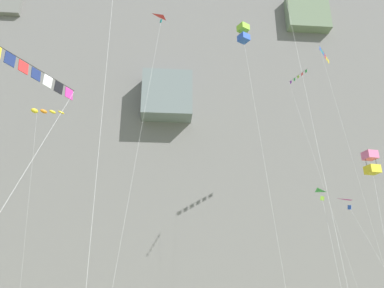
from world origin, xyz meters
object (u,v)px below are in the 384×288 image
(kite_box_low_left, at_px, (243,34))
(kite_delta_mid_center, at_px, (327,199))
(kite_delta_near_cliff, at_px, (161,29))
(kite_banner_low_right, at_px, (35,79))
(kite_delta_mid_right, at_px, (354,207))
(kite_banner_far_left, at_px, (305,107))
(kite_box_low_center, at_px, (371,163))
(kite_windsock_high_center, at_px, (43,112))
(kite_banner_mid_left, at_px, (327,65))

(kite_box_low_left, relative_size, kite_delta_mid_center, 2.52)
(kite_delta_near_cliff, bearing_deg, kite_banner_low_right, -107.70)
(kite_box_low_left, xyz_separation_m, kite_delta_mid_right, (11.27, 6.99, -13.38))
(kite_banner_far_left, xyz_separation_m, kite_banner_low_right, (-21.54, -23.80, -11.10))
(kite_delta_near_cliff, xyz_separation_m, kite_banner_low_right, (-4.73, -14.83, -14.18))
(kite_delta_near_cliff, bearing_deg, kite_delta_mid_center, 9.61)
(kite_delta_near_cliff, height_order, kite_banner_far_left, kite_delta_near_cliff)
(kite_delta_near_cliff, height_order, kite_box_low_left, kite_delta_near_cliff)
(kite_delta_near_cliff, bearing_deg, kite_box_low_center, -6.08)
(kite_delta_near_cliff, bearing_deg, kite_windsock_high_center, 137.35)
(kite_windsock_high_center, xyz_separation_m, kite_banner_low_right, (9.46, -27.90, -11.25))
(kite_banner_far_left, bearing_deg, kite_delta_mid_right, -71.58)
(kite_delta_mid_center, xyz_separation_m, kite_banner_low_right, (-19.75, -17.37, 1.09))
(kite_banner_mid_left, height_order, kite_banner_low_right, kite_banner_mid_left)
(kite_banner_low_right, bearing_deg, kite_box_low_left, 45.85)
(kite_delta_mid_right, bearing_deg, kite_windsock_high_center, 164.98)
(kite_windsock_high_center, bearing_deg, kite_banner_low_right, -71.28)
(kite_windsock_high_center, xyz_separation_m, kite_delta_near_cliff, (14.19, -13.07, 2.92))
(kite_box_low_left, relative_size, kite_banner_far_left, 0.90)
(kite_banner_far_left, distance_m, kite_banner_mid_left, 8.08)
(kite_box_low_left, relative_size, kite_banner_mid_left, 0.76)
(kite_box_low_left, height_order, kite_delta_mid_right, kite_box_low_left)
(kite_delta_mid_center, distance_m, kite_banner_low_right, 26.33)
(kite_delta_mid_right, bearing_deg, kite_banner_mid_left, 67.25)
(kite_delta_mid_center, height_order, kite_delta_mid_right, kite_delta_mid_center)
(kite_box_low_center, height_order, kite_banner_low_right, kite_box_low_center)
(kite_windsock_high_center, height_order, kite_box_low_left, kite_box_low_left)
(kite_windsock_high_center, distance_m, kite_banner_far_left, 31.27)
(kite_banner_mid_left, relative_size, kite_delta_mid_right, 3.43)
(kite_windsock_high_center, bearing_deg, kite_banner_far_left, -7.52)
(kite_delta_mid_center, relative_size, kite_delta_mid_right, 1.04)
(kite_windsock_high_center, height_order, kite_banner_far_left, kite_banner_far_left)
(kite_delta_mid_center, xyz_separation_m, kite_delta_mid_right, (3.33, 1.79, -0.28))
(kite_box_low_left, bearing_deg, kite_delta_mid_center, 33.24)
(kite_banner_far_left, bearing_deg, kite_box_low_left, -129.89)
(kite_box_low_left, relative_size, kite_delta_mid_right, 2.63)
(kite_banner_far_left, distance_m, kite_banner_low_right, 33.97)
(kite_banner_far_left, bearing_deg, kite_delta_near_cliff, -151.90)
(kite_delta_mid_center, bearing_deg, kite_box_low_center, -65.66)
(kite_box_low_center, distance_m, kite_delta_mid_right, 6.72)
(kite_box_low_left, distance_m, kite_delta_mid_center, 16.18)
(kite_delta_near_cliff, relative_size, kite_delta_mid_center, 2.83)
(kite_windsock_high_center, height_order, kite_delta_near_cliff, kite_delta_near_cliff)
(kite_banner_far_left, relative_size, kite_box_low_center, 2.15)
(kite_windsock_high_center, relative_size, kite_delta_mid_right, 2.52)
(kite_banner_low_right, bearing_deg, kite_delta_mid_right, 39.70)
(kite_delta_mid_right, bearing_deg, kite_delta_near_cliff, -166.71)
(kite_windsock_high_center, xyz_separation_m, kite_banner_far_left, (31.00, -4.09, -0.15))
(kite_delta_near_cliff, relative_size, kite_box_low_left, 1.12)
(kite_delta_near_cliff, xyz_separation_m, kite_banner_mid_left, (20.91, 10.42, 3.74))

